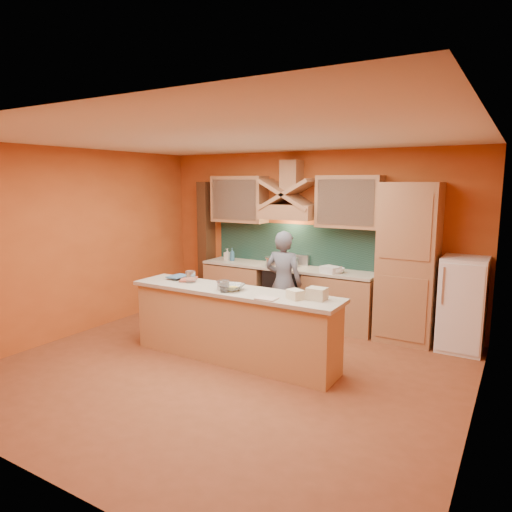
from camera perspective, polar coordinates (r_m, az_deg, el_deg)
The scene contains 36 objects.
floor at distance 5.86m, azimuth -3.63°, elevation -13.91°, with size 5.50×5.00×0.01m, color brown.
ceiling at distance 5.41m, azimuth -3.94°, elevation 14.50°, with size 5.50×5.00×0.01m, color white.
wall_back at distance 7.63m, azimuth 6.89°, elevation 2.40°, with size 5.50×0.02×2.80m, color #BD5825.
wall_front at distance 3.73m, azimuth -26.16°, elevation -5.77°, with size 5.50×0.02×2.80m, color #BD5825.
wall_left at distance 7.36m, azimuth -21.74°, elevation 1.55°, with size 0.02×5.00×2.80m, color #BD5825.
wall_right at distance 4.54m, azimuth 26.25°, elevation -3.20°, with size 0.02×5.00×2.80m, color #BD5825.
base_cabinet_left at distance 8.13m, azimuth -2.21°, elevation -4.06°, with size 1.10×0.60×0.86m, color #AF7850.
base_cabinet_right at distance 7.31m, azimuth 10.47°, elevation -5.75°, with size 1.10×0.60×0.86m, color #AF7850.
counter_top at distance 7.57m, azimuth 3.82°, elevation -1.44°, with size 3.00×0.62×0.04m, color #BDB4A0.
stove at distance 7.67m, azimuth 3.79°, elevation -4.75°, with size 0.60×0.58×0.90m, color black.
backsplash at distance 7.77m, azimuth 4.80°, elevation 1.44°, with size 3.00×0.03×0.70m, color #16322B.
range_hood at distance 7.50m, azimuth 4.07°, elevation 5.55°, with size 0.92×0.50×0.24m, color #AF7850.
hood_chimney at distance 7.57m, azimuth 4.47°, elevation 9.97°, with size 0.30×0.30×0.50m, color #AF7850.
upper_cabinet_left at distance 8.05m, azimuth -2.10°, elevation 7.10°, with size 1.00×0.35×0.80m, color #AF7850.
upper_cabinet_right at distance 7.17m, azimuth 11.57°, elevation 6.65°, with size 1.00×0.35×0.80m, color #AF7850.
pantry_column at distance 6.88m, azimuth 18.48°, elevation -0.87°, with size 0.80×0.60×2.30m, color #AF7850.
fridge at distance 6.87m, azimuth 24.40°, elevation -5.50°, with size 0.58×0.60×1.30m, color white.
trim_column_left at distance 8.57m, azimuth -6.19°, elevation 1.48°, with size 0.20×0.30×2.30m, color #472816.
island_body at distance 5.99m, azimuth -2.84°, elevation -8.88°, with size 2.80×0.55×0.88m, color tan.
island_top at distance 5.86m, azimuth -2.88°, elevation -4.41°, with size 2.90×0.62×0.05m, color #BDB4A0.
person at distance 6.89m, azimuth 3.46°, elevation -3.40°, with size 0.58×0.38×1.59m, color slate.
pot_large at distance 7.52m, azimuth 2.08°, elevation -0.90°, with size 0.21×0.21×0.16m, color silver.
pot_small at distance 7.54m, azimuth 4.53°, elevation -0.95°, with size 0.21×0.21×0.14m, color #B0B0B7.
soap_bottle_a at distance 8.13m, azimuth -3.60°, elevation 0.20°, with size 0.09×0.10×0.21m, color silver.
soap_bottle_b at distance 8.05m, azimuth -3.00°, elevation 0.19°, with size 0.09×0.09×0.23m, color teal.
bowl_back at distance 7.12m, azimuth 10.02°, elevation -1.78°, with size 0.24×0.24×0.08m, color white.
dish_rack at distance 7.10m, azimuth 9.31°, elevation -1.68°, with size 0.28×0.22×0.10m, color silver.
book_lower at distance 6.45m, azimuth -9.38°, elevation -2.89°, with size 0.22×0.30×0.03m, color #AF523E.
book_upper at distance 6.63m, azimuth -10.41°, elevation -2.43°, with size 0.22×0.29×0.02m, color #3E6489.
jar_large at distance 6.27m, azimuth -8.18°, elevation -2.59°, with size 0.13×0.13×0.16m, color white.
jar_small at distance 5.70m, azimuth -3.93°, elevation -3.79°, with size 0.12×0.12×0.15m, color white.
kitchen_scale at distance 5.83m, azimuth -4.27°, elevation -3.78°, with size 0.11×0.11×0.09m, color white.
mixing_bowl at distance 5.79m, azimuth -3.06°, elevation -3.93°, with size 0.31×0.31×0.08m, color white.
cloth at distance 5.37m, azimuth 1.34°, elevation -5.33°, with size 0.24×0.18×0.02m, color beige.
grocery_bag_a at distance 5.37m, azimuth 7.62°, elevation -4.70°, with size 0.22×0.17×0.14m, color beige.
grocery_bag_b at distance 5.38m, azimuth 4.93°, elevation -4.81°, with size 0.18×0.14×0.11m, color beige.
Camera 1 is at (3.05, -4.44, 2.31)m, focal length 32.00 mm.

